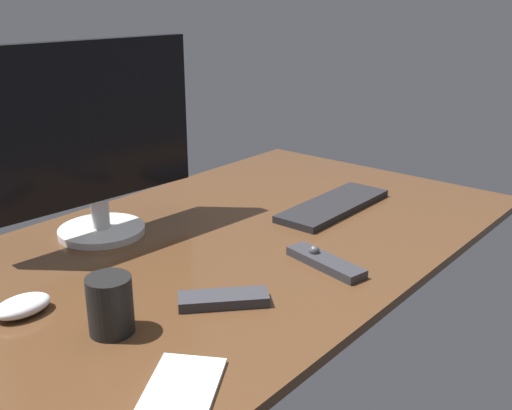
% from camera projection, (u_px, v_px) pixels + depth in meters
% --- Properties ---
extents(desk, '(1.40, 0.84, 0.02)m').
position_uv_depth(desk, '(235.00, 241.00, 1.39)').
color(desk, '#4C301C').
rests_on(desk, ground).
extents(monitor, '(0.50, 0.20, 0.43)m').
position_uv_depth(monitor, '(93.00, 136.00, 1.33)').
color(monitor, silver).
rests_on(monitor, desk).
extents(keyboard, '(0.36, 0.12, 0.02)m').
position_uv_depth(keyboard, '(334.00, 206.00, 1.56)').
color(keyboard, black).
rests_on(keyboard, desk).
extents(computer_mouse, '(0.10, 0.07, 0.03)m').
position_uv_depth(computer_mouse, '(22.00, 306.00, 1.05)').
color(computer_mouse, silver).
rests_on(computer_mouse, desk).
extents(media_remote, '(0.09, 0.19, 0.03)m').
position_uv_depth(media_remote, '(325.00, 261.00, 1.24)').
color(media_remote, '#2D2D33').
rests_on(media_remote, desk).
extents(tv_remote, '(0.15, 0.15, 0.02)m').
position_uv_depth(tv_remote, '(223.00, 299.00, 1.09)').
color(tv_remote, '#2D2D33').
rests_on(tv_remote, desk).
extents(coffee_mug, '(0.07, 0.07, 0.10)m').
position_uv_depth(coffee_mug, '(110.00, 305.00, 0.99)').
color(coffee_mug, black).
rests_on(coffee_mug, desk).
extents(notepad, '(0.17, 0.15, 0.01)m').
position_uv_depth(notepad, '(183.00, 385.00, 0.86)').
color(notepad, white).
rests_on(notepad, desk).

